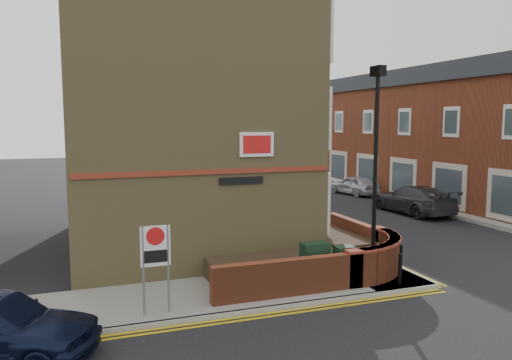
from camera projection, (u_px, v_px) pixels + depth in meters
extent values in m
plane|color=black|center=(346.00, 300.00, 13.49)|extent=(120.00, 120.00, 0.00)
cube|color=gray|center=(206.00, 295.00, 13.70)|extent=(13.00, 3.00, 0.12)
cube|color=gray|center=(237.00, 203.00, 29.10)|extent=(2.00, 32.00, 0.12)
cube|color=gray|center=(426.00, 201.00, 30.00)|extent=(4.00, 40.00, 0.12)
cube|color=gray|center=(221.00, 315.00, 12.30)|extent=(13.00, 0.15, 0.12)
cube|color=gray|center=(253.00, 203.00, 29.44)|extent=(0.15, 32.00, 0.12)
cube|color=gray|center=(398.00, 203.00, 29.33)|extent=(0.15, 40.00, 0.12)
cube|color=gold|center=(224.00, 321.00, 12.08)|extent=(13.00, 0.28, 0.01)
cube|color=gold|center=(257.00, 203.00, 29.53)|extent=(0.28, 32.00, 0.01)
cube|color=olive|center=(176.00, 101.00, 19.30)|extent=(8.00, 10.00, 11.00)
cube|color=maroon|center=(209.00, 172.00, 14.87)|extent=(7.80, 0.06, 0.15)
cube|color=white|center=(257.00, 144.00, 15.27)|extent=(1.10, 0.05, 0.75)
cube|color=black|center=(241.00, 181.00, 15.23)|extent=(1.40, 0.04, 0.22)
cylinder|color=black|center=(375.00, 179.00, 14.78)|extent=(0.12, 0.12, 6.00)
cylinder|color=black|center=(373.00, 264.00, 15.09)|extent=(0.20, 0.20, 0.80)
cube|color=black|center=(378.00, 71.00, 14.42)|extent=(0.25, 0.50, 0.30)
cube|color=black|center=(315.00, 263.00, 14.52)|extent=(0.80, 0.45, 1.20)
cube|color=black|center=(344.00, 265.00, 14.51)|extent=(0.55, 0.40, 1.10)
cylinder|color=black|center=(400.00, 269.00, 14.47)|extent=(0.11, 0.11, 0.90)
cylinder|color=black|center=(401.00, 260.00, 15.42)|extent=(0.11, 0.11, 0.90)
cylinder|color=slate|center=(143.00, 271.00, 12.03)|extent=(0.06, 0.06, 2.20)
cylinder|color=slate|center=(168.00, 269.00, 12.23)|extent=(0.06, 0.06, 2.20)
cube|color=white|center=(155.00, 246.00, 12.06)|extent=(0.72, 0.04, 1.00)
cylinder|color=red|center=(155.00, 236.00, 12.00)|extent=(0.44, 0.02, 0.44)
cube|color=brown|center=(408.00, 141.00, 33.84)|extent=(5.00, 30.00, 7.00)
cube|color=#272B2F|center=(410.00, 81.00, 33.38)|extent=(5.40, 30.40, 1.00)
cube|color=#BFB39D|center=(286.00, 134.00, 53.47)|extent=(5.00, 12.00, 7.00)
cube|color=#272B2F|center=(286.00, 96.00, 53.00)|extent=(5.40, 12.40, 1.00)
cylinder|color=#382B1E|center=(248.00, 167.00, 26.96)|extent=(0.24, 0.24, 4.55)
sphere|color=#164318|center=(248.00, 118.00, 26.66)|extent=(3.64, 3.64, 3.64)
sphere|color=#164318|center=(257.00, 134.00, 26.61)|extent=(2.60, 2.60, 2.60)
sphere|color=#164318|center=(240.00, 127.00, 26.99)|extent=(2.86, 2.86, 2.86)
cylinder|color=#382B1E|center=(211.00, 153.00, 34.41)|extent=(0.24, 0.24, 5.04)
sphere|color=#164318|center=(210.00, 111.00, 34.08)|extent=(4.03, 4.03, 4.03)
sphere|color=#164318|center=(217.00, 125.00, 34.04)|extent=(2.88, 2.88, 2.88)
sphere|color=#164318|center=(205.00, 119.00, 34.41)|extent=(3.17, 3.17, 3.17)
cylinder|color=#382B1E|center=(187.00, 149.00, 41.90)|extent=(0.24, 0.24, 4.76)
sphere|color=#164318|center=(186.00, 117.00, 41.59)|extent=(3.81, 3.81, 3.81)
sphere|color=#164318|center=(192.00, 127.00, 41.54)|extent=(2.72, 2.72, 2.72)
sphere|color=#164318|center=(182.00, 122.00, 41.92)|extent=(2.99, 2.99, 2.99)
cylinder|color=black|center=(206.00, 163.00, 37.46)|extent=(0.10, 0.10, 3.20)
imported|color=black|center=(206.00, 135.00, 37.21)|extent=(0.20, 0.16, 1.00)
imported|color=silver|center=(275.00, 191.00, 29.47)|extent=(3.05, 4.88, 1.52)
imported|color=maroon|center=(267.00, 187.00, 32.53)|extent=(2.51, 4.50, 1.19)
imported|color=#323136|center=(413.00, 199.00, 26.23)|extent=(2.29, 5.20, 1.49)
imported|color=#B6B7BE|center=(354.00, 185.00, 33.01)|extent=(2.24, 3.98, 1.28)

